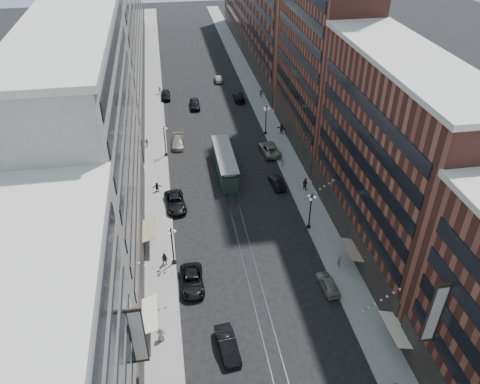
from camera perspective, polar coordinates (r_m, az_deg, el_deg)
ground at (r=85.91m, az=-2.93°, el=6.56°), size 220.00×220.00×0.00m
sidewalk_west at (r=94.47m, az=-10.41°, el=8.79°), size 4.00×180.00×0.15m
sidewalk_east at (r=96.36m, az=2.92°, el=9.86°), size 4.00×180.00×0.15m
rail_west at (r=94.75m, az=-4.11°, el=9.32°), size 0.12×180.00×0.02m
rail_east at (r=94.88m, az=-3.26°, el=9.39°), size 0.12×180.00×0.02m
building_west_mid at (r=55.80m, az=-17.45°, el=4.82°), size 8.00×36.00×28.00m
building_west_far at (r=115.09m, az=-14.48°, el=19.84°), size 8.00×90.00×26.00m
building_east_mid at (r=57.63m, az=17.91°, el=3.41°), size 8.00×30.00×24.00m
building_east_tower at (r=78.20m, az=10.23°, el=19.80°), size 8.00×26.00×42.00m
building_east_far at (r=126.28m, az=2.43°, el=21.57°), size 8.00×72.00×24.00m
lamppost_sw_far at (r=57.16m, az=-8.25°, el=-6.39°), size 1.03×1.14×5.52m
lamppost_sw_mid at (r=79.65m, az=-9.17°, el=6.28°), size 1.03×1.14×5.52m
lamppost_se_far at (r=62.72m, az=8.57°, el=-2.20°), size 1.03×1.14×5.52m
lamppost_se_mid at (r=85.89m, az=3.18°, el=8.86°), size 1.03×1.14×5.52m
streetcar at (r=74.87m, az=-1.85°, el=3.48°), size 2.81×12.68×3.51m
car_2 at (r=55.70m, az=-5.87°, el=-10.72°), size 2.73×5.80×1.60m
car_4 at (r=56.12m, az=10.66°, el=-10.93°), size 2.06×4.44×1.47m
car_5 at (r=49.53m, az=-1.54°, el=-18.12°), size 2.29×5.20×1.66m
pedestrian_1 at (r=50.70m, az=-9.62°, el=-16.64°), size 0.96×0.57×1.88m
pedestrian_2 at (r=58.43m, az=-9.15°, el=-8.11°), size 0.99×0.80×1.78m
pedestrian_4 at (r=58.85m, az=11.98°, el=-8.25°), size 0.75×1.04×1.61m
car_7 at (r=68.02m, az=-7.90°, el=-1.23°), size 3.26×6.15×1.65m
car_8 at (r=83.62m, az=-7.60°, el=6.04°), size 2.48×5.33×1.51m
car_9 at (r=103.02m, az=-9.07°, el=11.60°), size 2.00×4.82×1.63m
car_10 at (r=72.10m, az=4.51°, el=1.22°), size 1.92×4.63×1.49m
car_11 at (r=80.74m, az=3.62°, el=5.26°), size 3.27×6.25×1.68m
car_12 at (r=101.05m, az=-0.13°, el=11.54°), size 2.30×5.36×1.54m
car_13 at (r=97.87m, az=-5.55°, el=10.64°), size 2.07×5.01×1.70m
car_14 at (r=111.01m, az=-2.68°, el=13.62°), size 1.47×4.18×1.37m
pedestrian_5 at (r=71.55m, az=-10.08°, el=0.60°), size 1.42×0.51×1.51m
pedestrian_6 at (r=84.07m, az=-11.29°, el=5.95°), size 0.98×0.63×1.54m
pedestrian_7 at (r=71.49m, az=7.92°, el=1.00°), size 1.01×1.04×1.92m
pedestrian_8 at (r=76.81m, az=5.21°, el=3.66°), size 0.73×0.67×1.67m
pedestrian_9 at (r=102.30m, az=2.60°, el=11.91°), size 1.09×0.63×1.59m
pedestrian_extra_0 at (r=87.05m, az=5.08°, el=7.70°), size 1.74×1.51×1.94m
pedestrian_extra_1 at (r=105.30m, az=-9.77°, el=12.16°), size 1.19×0.96×1.72m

